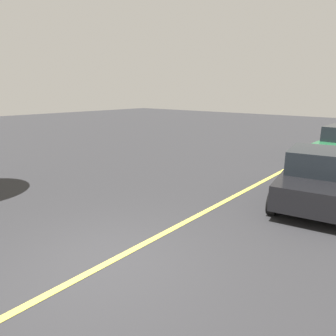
# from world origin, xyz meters

# --- Properties ---
(ground_plane) EXTENTS (80.00, 80.00, 0.00)m
(ground_plane) POSITION_xyz_m (0.00, 0.00, 0.00)
(ground_plane) COLOR #2D2D30
(lane_marking_centre) EXTENTS (28.00, 0.16, 0.01)m
(lane_marking_centre) POSITION_xyz_m (3.00, 0.00, 0.01)
(lane_marking_centre) COLOR #E0D14C
(car_black_far_lane) EXTENTS (4.23, 2.65, 1.66)m
(car_black_far_lane) POSITION_xyz_m (6.10, -2.16, 0.83)
(car_black_far_lane) COLOR black
(car_black_far_lane) RESTS_ON ground_plane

